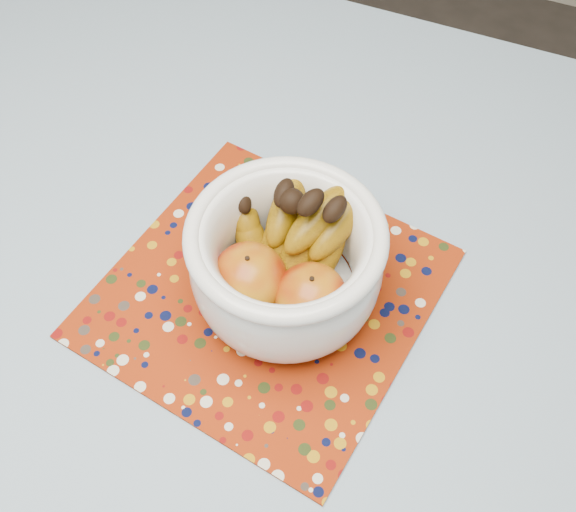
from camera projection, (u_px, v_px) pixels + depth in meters
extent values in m
cube|color=brown|center=(189.00, 363.00, 0.76)|extent=(1.20, 1.20, 0.04)
cylinder|color=brown|center=(110.00, 146.00, 1.46)|extent=(0.06, 0.06, 0.71)
cube|color=#668FAB|center=(186.00, 353.00, 0.74)|extent=(1.32, 1.32, 0.01)
cube|color=maroon|center=(267.00, 292.00, 0.77)|extent=(0.39, 0.39, 0.00)
cylinder|color=white|center=(286.00, 293.00, 0.76)|extent=(0.10, 0.10, 0.01)
cylinder|color=white|center=(286.00, 288.00, 0.75)|extent=(0.15, 0.15, 0.01)
torus|color=white|center=(286.00, 235.00, 0.67)|extent=(0.21, 0.21, 0.02)
ellipsoid|color=maroon|center=(249.00, 278.00, 0.71)|extent=(0.08, 0.08, 0.07)
ellipsoid|color=maroon|center=(311.00, 297.00, 0.70)|extent=(0.08, 0.08, 0.07)
sphere|color=black|center=(292.00, 201.00, 0.69)|extent=(0.03, 0.03, 0.03)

